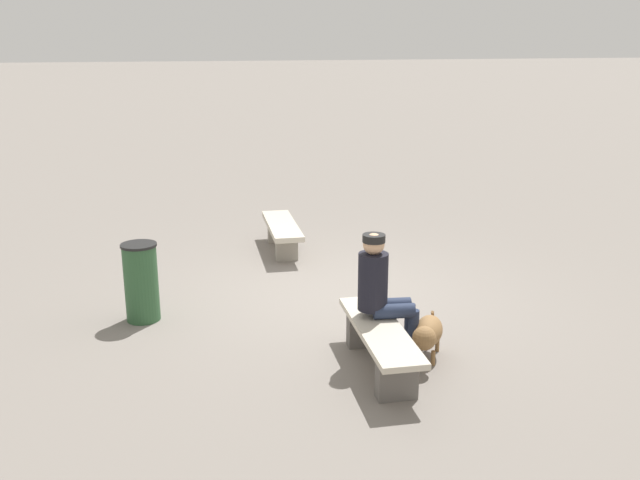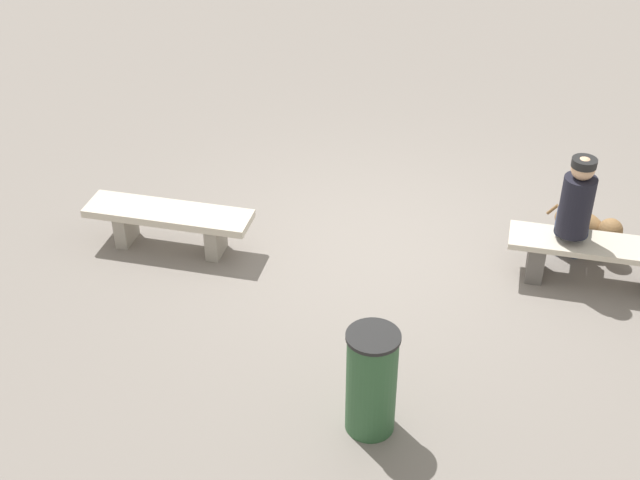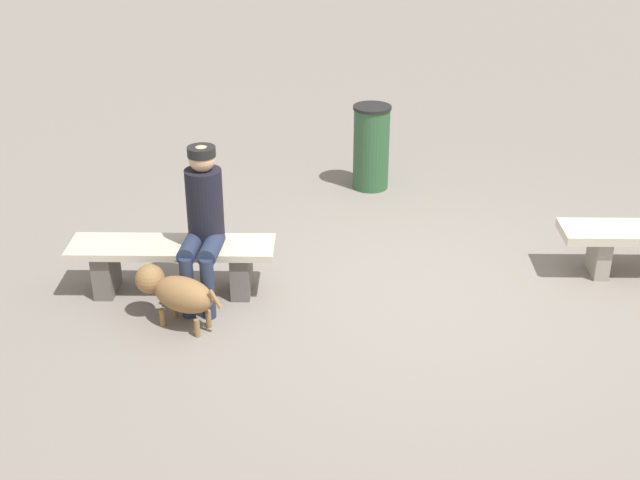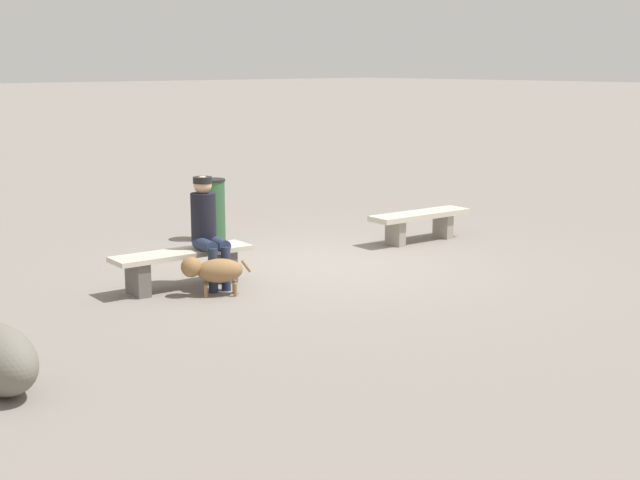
{
  "view_description": "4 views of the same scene",
  "coord_description": "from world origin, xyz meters",
  "px_view_note": "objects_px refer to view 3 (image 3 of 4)",
  "views": [
    {
      "loc": [
        7.88,
        -2.56,
        3.12
      ],
      "look_at": [
        -0.88,
        -0.0,
        0.49
      ],
      "focal_mm": 38.97,
      "sensor_mm": 36.0,
      "label": 1
    },
    {
      "loc": [
        0.4,
        -7.21,
        4.95
      ],
      "look_at": [
        -0.55,
        -0.53,
        0.42
      ],
      "focal_mm": 48.45,
      "sensor_mm": 36.0,
      "label": 2
    },
    {
      "loc": [
        1.33,
        6.14,
        3.58
      ],
      "look_at": [
        0.88,
        0.39,
        0.76
      ],
      "focal_mm": 47.74,
      "sensor_mm": 36.0,
      "label": 3
    },
    {
      "loc": [
        7.68,
        8.43,
        2.62
      ],
      "look_at": [
        1.29,
        1.31,
        0.71
      ],
      "focal_mm": 49.86,
      "sensor_mm": 36.0,
      "label": 4
    }
  ],
  "objects_px": {
    "bench_right": "(173,259)",
    "seated_person": "(203,216)",
    "dog": "(176,291)",
    "trash_bin": "(371,147)"
  },
  "relations": [
    {
      "from": "bench_right",
      "to": "dog",
      "type": "height_order",
      "value": "dog"
    },
    {
      "from": "trash_bin",
      "to": "dog",
      "type": "bearing_deg",
      "value": 54.96
    },
    {
      "from": "bench_right",
      "to": "seated_person",
      "type": "xyz_separation_m",
      "value": [
        -0.28,
        0.12,
        0.44
      ]
    },
    {
      "from": "seated_person",
      "to": "trash_bin",
      "type": "bearing_deg",
      "value": -116.19
    },
    {
      "from": "seated_person",
      "to": "dog",
      "type": "relative_size",
      "value": 1.87
    },
    {
      "from": "bench_right",
      "to": "seated_person",
      "type": "distance_m",
      "value": 0.54
    },
    {
      "from": "bench_right",
      "to": "seated_person",
      "type": "height_order",
      "value": "seated_person"
    },
    {
      "from": "bench_right",
      "to": "seated_person",
      "type": "bearing_deg",
      "value": 162.55
    },
    {
      "from": "dog",
      "to": "trash_bin",
      "type": "height_order",
      "value": "trash_bin"
    },
    {
      "from": "bench_right",
      "to": "dog",
      "type": "distance_m",
      "value": 0.54
    }
  ]
}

